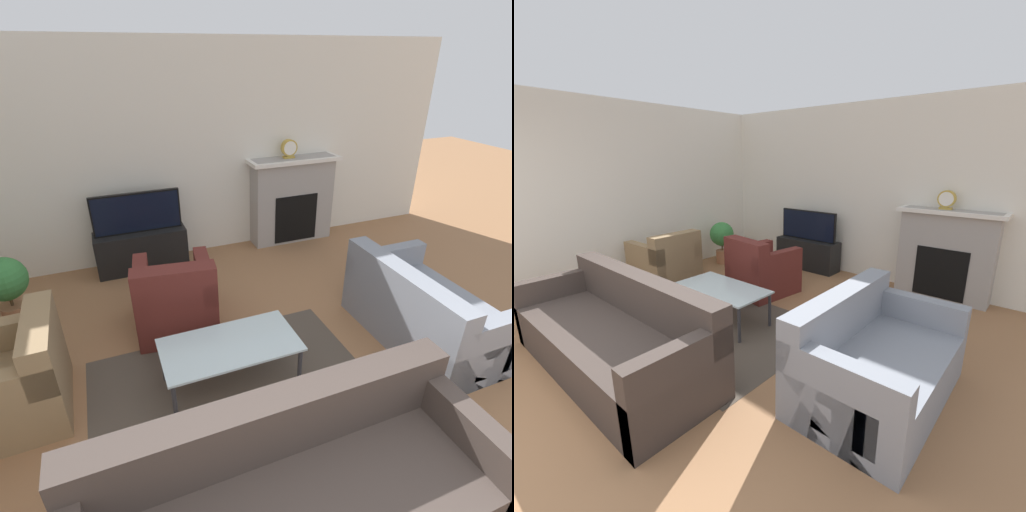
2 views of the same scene
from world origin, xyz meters
The scene contains 12 objects.
wall_back centered at (0.00, 4.99, 1.35)m, with size 7.88×0.06×2.70m.
area_rug centered at (-0.20, 2.17, 0.00)m, with size 2.32×1.77×0.00m.
fireplace centered at (1.57, 4.80, 0.64)m, with size 1.30×0.36×1.22m.
tv_stand centered at (-0.60, 4.70, 0.26)m, with size 1.12×0.36×0.52m.
tv centered at (-0.60, 4.69, 0.77)m, with size 1.06×0.06×0.50m.
couch_sectional centered at (-0.25, 1.08, 0.29)m, with size 2.35×0.87×0.82m.
couch_loveseat centered at (1.72, 2.24, 0.29)m, with size 0.92×1.49×0.82m.
armchair_by_window centered at (-1.84, 2.66, 0.30)m, with size 0.87×0.82×0.82m.
armchair_accent centered at (-0.45, 3.31, 0.30)m, with size 0.86×0.91×0.82m.
coffee_table centered at (-0.20, 2.34, 0.38)m, with size 1.12×0.57×0.42m.
potted_plant centered at (-1.99, 3.94, 0.48)m, with size 0.44×0.44×0.76m.
mantel_clock centered at (1.49, 4.80, 1.35)m, with size 0.22×0.07×0.25m.
Camera 1 is at (-0.94, -0.09, 2.54)m, focal length 28.00 mm.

